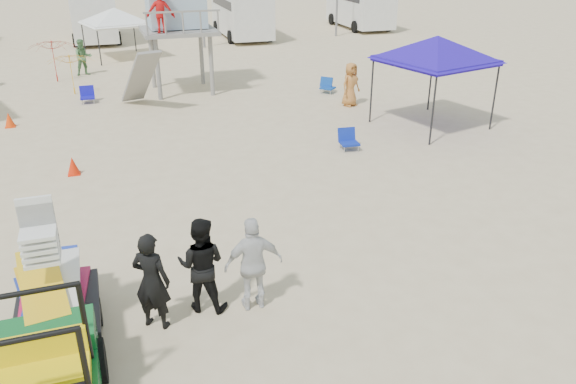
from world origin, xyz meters
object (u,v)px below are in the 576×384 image
object	(u,v)px
surf_trailer	(53,288)
man_left	(152,281)
canopy_blue	(438,40)
lifeguard_tower	(174,5)

from	to	relation	value
surf_trailer	man_left	bearing A→B (deg)	-11.20
surf_trailer	man_left	size ratio (longest dim) A/B	1.39
surf_trailer	canopy_blue	world-z (taller)	canopy_blue
lifeguard_tower	canopy_blue	distance (m)	10.61
lifeguard_tower	canopy_blue	size ratio (longest dim) A/B	1.25
man_left	canopy_blue	size ratio (longest dim) A/B	0.47
surf_trailer	man_left	distance (m)	1.55
lifeguard_tower	canopy_blue	xyz separation A→B (m)	(7.48, -7.50, -0.57)
surf_trailer	lifeguard_tower	distance (m)	16.21
man_left	lifeguard_tower	world-z (taller)	lifeguard_tower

